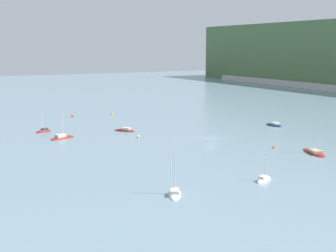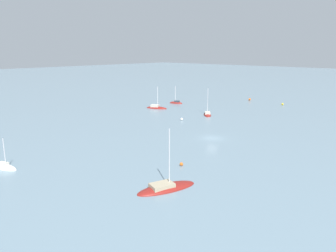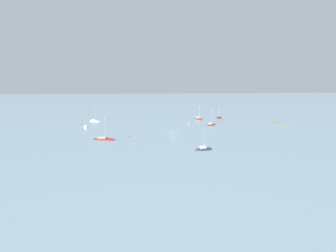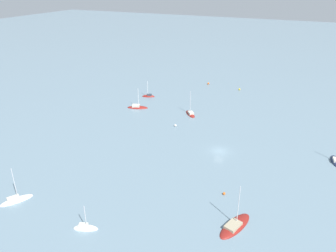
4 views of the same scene
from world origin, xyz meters
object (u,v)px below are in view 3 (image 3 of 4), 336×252
(sailboat_3, at_px, (95,121))
(mooring_buoy_1, at_px, (128,136))
(sailboat_0, at_px, (104,139))
(sailboat_5, at_px, (219,118))
(sailboat_6, at_px, (204,150))
(sailboat_1, at_px, (211,125))
(mooring_buoy_3, at_px, (274,122))
(sailboat_2, at_px, (85,128))
(mooring_buoy_0, at_px, (285,127))
(mooring_buoy_2, at_px, (189,124))
(sailboat_4, at_px, (199,119))

(sailboat_3, bearing_deg, mooring_buoy_1, -32.64)
(sailboat_0, xyz_separation_m, sailboat_3, (11.50, -42.55, 0.03))
(sailboat_5, xyz_separation_m, sailboat_6, (22.90, 64.76, -0.01))
(sailboat_0, xyz_separation_m, sailboat_1, (-46.48, -27.01, 0.03))
(mooring_buoy_3, bearing_deg, sailboat_0, 21.79)
(sailboat_1, bearing_deg, sailboat_2, 142.06)
(sailboat_3, relative_size, mooring_buoy_0, 11.56)
(sailboat_2, distance_m, mooring_buoy_2, 47.86)
(sailboat_6, xyz_separation_m, mooring_buoy_3, (-47.36, -49.03, 0.32))
(sailboat_4, bearing_deg, sailboat_0, -64.18)
(mooring_buoy_1, xyz_separation_m, mooring_buoy_3, (-72.08, -27.71, 0.12))
(sailboat_5, bearing_deg, sailboat_3, 74.91)
(sailboat_5, xyz_separation_m, mooring_buoy_1, (47.62, 43.45, 0.19))
(sailboat_4, relative_size, sailboat_6, 1.07)
(sailboat_1, height_order, mooring_buoy_1, sailboat_1)
(sailboat_0, xyz_separation_m, mooring_buoy_2, (-35.60, -27.67, 0.28))
(sailboat_6, bearing_deg, mooring_buoy_3, 34.75)
(sailboat_0, height_order, mooring_buoy_3, sailboat_0)
(sailboat_4, xyz_separation_m, mooring_buoy_3, (-36.42, 13.71, 0.29))
(sailboat_5, xyz_separation_m, mooring_buoy_0, (-22.43, 29.59, 0.26))
(sailboat_5, bearing_deg, sailboat_6, 140.88)
(mooring_buoy_0, xyz_separation_m, mooring_buoy_1, (70.05, 13.86, -0.07))
(sailboat_5, height_order, mooring_buoy_0, sailboat_5)
(mooring_buoy_0, relative_size, mooring_buoy_2, 0.98)
(sailboat_4, height_order, sailboat_6, sailboat_4)
(sailboat_0, relative_size, sailboat_3, 1.15)
(sailboat_0, xyz_separation_m, mooring_buoy_3, (-80.59, -32.21, 0.32))
(sailboat_0, xyz_separation_m, sailboat_4, (-44.17, -45.92, 0.04))
(mooring_buoy_1, bearing_deg, sailboat_6, 139.23)
(mooring_buoy_1, bearing_deg, sailboat_3, -62.27)
(sailboat_6, relative_size, mooring_buoy_3, 8.82)
(mooring_buoy_0, height_order, mooring_buoy_2, mooring_buoy_2)
(sailboat_0, distance_m, sailboat_5, 73.81)
(sailboat_5, height_order, mooring_buoy_2, sailboat_5)
(mooring_buoy_3, bearing_deg, sailboat_4, -20.63)
(sailboat_1, bearing_deg, mooring_buoy_3, -31.71)
(sailboat_0, relative_size, sailboat_2, 1.57)
(mooring_buoy_3, bearing_deg, sailboat_1, 8.68)
(sailboat_6, bearing_deg, sailboat_3, 115.75)
(sailboat_6, xyz_separation_m, mooring_buoy_2, (-2.37, -44.49, 0.28))
(sailboat_6, distance_m, mooring_buoy_3, 68.16)
(sailboat_5, bearing_deg, sailboat_4, 79.95)
(sailboat_5, xyz_separation_m, mooring_buoy_2, (20.52, 20.27, 0.27))
(sailboat_1, distance_m, sailboat_6, 45.78)
(sailboat_0, bearing_deg, sailboat_3, 122.77)
(sailboat_1, relative_size, mooring_buoy_3, 10.42)
(mooring_buoy_0, bearing_deg, mooring_buoy_2, -12.23)
(sailboat_2, relative_size, sailboat_6, 0.83)
(mooring_buoy_1, distance_m, mooring_buoy_3, 77.22)
(mooring_buoy_1, bearing_deg, sailboat_0, 27.87)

